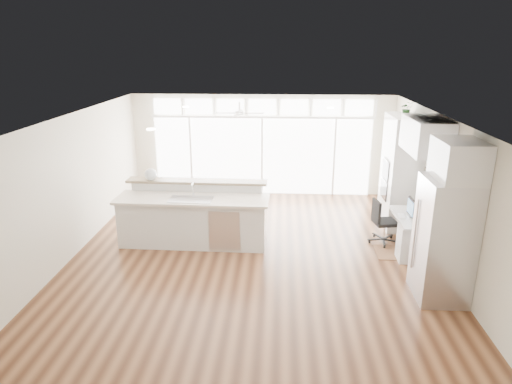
{
  "coord_description": "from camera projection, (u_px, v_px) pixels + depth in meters",
  "views": [
    {
      "loc": [
        0.51,
        -8.13,
        3.94
      ],
      "look_at": [
        0.02,
        0.6,
        1.11
      ],
      "focal_mm": 32.0,
      "sensor_mm": 36.0,
      "label": 1
    }
  ],
  "objects": [
    {
      "name": "fridge_cabinet",
      "position": [
        459.0,
        160.0,
        6.8
      ],
      "size": [
        0.64,
        0.9,
        0.6
      ],
      "primitive_type": "cube",
      "color": "silver",
      "rests_on": "wall_right"
    },
    {
      "name": "office_chair",
      "position": [
        385.0,
        222.0,
        9.39
      ],
      "size": [
        0.55,
        0.52,
        0.93
      ],
      "primitive_type": "cube",
      "rotation": [
        0.0,
        0.0,
        0.17
      ],
      "color": "black",
      "rests_on": "floor"
    },
    {
      "name": "ceiling_fan",
      "position": [
        239.0,
        109.0,
        10.88
      ],
      "size": [
        1.16,
        1.16,
        0.32
      ],
      "primitive_type": "cube",
      "color": "white",
      "rests_on": "ceiling"
    },
    {
      "name": "ceiling",
      "position": [
        253.0,
        118.0,
        8.13
      ],
      "size": [
        7.0,
        8.0,
        0.02
      ],
      "primitive_type": "cube",
      "color": "white",
      "rests_on": "wall_back"
    },
    {
      "name": "desk_nook",
      "position": [
        413.0,
        235.0,
        8.96
      ],
      "size": [
        0.72,
        1.3,
        0.76
      ],
      "primitive_type": "cube",
      "color": "silver",
      "rests_on": "floor"
    },
    {
      "name": "transom_row",
      "position": [
        262.0,
        107.0,
        11.97
      ],
      "size": [
        5.9,
        0.06,
        0.4
      ],
      "primitive_type": "cube",
      "color": "white",
      "rests_on": "wall_back"
    },
    {
      "name": "wall_left",
      "position": [
        71.0,
        187.0,
        8.73
      ],
      "size": [
        0.04,
        8.0,
        2.7
      ],
      "primitive_type": "cube",
      "color": "beige",
      "rests_on": "floor"
    },
    {
      "name": "desk_window",
      "position": [
        437.0,
        178.0,
        8.59
      ],
      "size": [
        0.04,
        0.85,
        0.85
      ],
      "primitive_type": "cube",
      "color": "white",
      "rests_on": "wall_right"
    },
    {
      "name": "keyboard",
      "position": [
        402.0,
        216.0,
        8.86
      ],
      "size": [
        0.13,
        0.29,
        0.01
      ],
      "primitive_type": "cube",
      "rotation": [
        0.0,
        0.0,
        -0.08
      ],
      "color": "white",
      "rests_on": "desk_nook"
    },
    {
      "name": "wall_right",
      "position": [
        443.0,
        193.0,
        8.36
      ],
      "size": [
        0.04,
        8.0,
        2.7
      ],
      "primitive_type": "cube",
      "color": "beige",
      "rests_on": "floor"
    },
    {
      "name": "fishbowl",
      "position": [
        151.0,
        175.0,
        9.52
      ],
      "size": [
        0.27,
        0.27,
        0.25
      ],
      "primitive_type": "sphere",
      "rotation": [
        0.0,
        0.0,
        -0.07
      ],
      "color": "silver",
      "rests_on": "kitchen_island"
    },
    {
      "name": "glass_wall",
      "position": [
        262.0,
        156.0,
        12.38
      ],
      "size": [
        5.8,
        0.06,
        2.08
      ],
      "primitive_type": "cube",
      "color": "white",
      "rests_on": "wall_back"
    },
    {
      "name": "rug",
      "position": [
        400.0,
        253.0,
        9.04
      ],
      "size": [
        0.98,
        0.72,
        0.01
      ],
      "primitive_type": "cube",
      "rotation": [
        0.0,
        0.0,
        -0.02
      ],
      "color": "#3E2213",
      "rests_on": "floor"
    },
    {
      "name": "framed_photos",
      "position": [
        426.0,
        176.0,
        9.22
      ],
      "size": [
        0.06,
        0.22,
        0.8
      ],
      "primitive_type": "cube",
      "color": "black",
      "rests_on": "wall_right"
    },
    {
      "name": "floor",
      "position": [
        253.0,
        255.0,
        8.96
      ],
      "size": [
        7.0,
        8.0,
        0.02
      ],
      "primitive_type": "cube",
      "color": "#452615",
      "rests_on": "ground"
    },
    {
      "name": "kitchen_island",
      "position": [
        193.0,
        216.0,
        9.3
      ],
      "size": [
        3.11,
        1.23,
        1.23
      ],
      "primitive_type": "cube",
      "rotation": [
        0.0,
        0.0,
        -0.02
      ],
      "color": "silver",
      "rests_on": "floor"
    },
    {
      "name": "wall_front",
      "position": [
        230.0,
        306.0,
        4.75
      ],
      "size": [
        7.0,
        0.04,
        2.7
      ],
      "primitive_type": "cube",
      "color": "beige",
      "rests_on": "floor"
    },
    {
      "name": "potted_plant",
      "position": [
        407.0,
        110.0,
        9.7
      ],
      "size": [
        0.27,
        0.3,
        0.23
      ],
      "primitive_type": "imported",
      "rotation": [
        0.0,
        0.0,
        -0.02
      ],
      "color": "#235122",
      "rests_on": "oven_cabinet"
    },
    {
      "name": "wall_back",
      "position": [
        262.0,
        145.0,
        12.35
      ],
      "size": [
        7.0,
        0.04,
        2.7
      ],
      "primitive_type": "cube",
      "color": "beige",
      "rests_on": "floor"
    },
    {
      "name": "refrigerator",
      "position": [
        444.0,
        240.0,
        7.21
      ],
      "size": [
        0.76,
        0.9,
        2.0
      ],
      "primitive_type": "cube",
      "color": "silver",
      "rests_on": "floor"
    },
    {
      "name": "monitor",
      "position": [
        412.0,
        207.0,
        8.79
      ],
      "size": [
        0.08,
        0.45,
        0.37
      ],
      "primitive_type": "cube",
      "rotation": [
        0.0,
        0.0,
        0.02
      ],
      "color": "black",
      "rests_on": "desk_nook"
    },
    {
      "name": "oven_cabinet",
      "position": [
        400.0,
        172.0,
        10.12
      ],
      "size": [
        0.64,
        1.2,
        2.5
      ],
      "primitive_type": "cube",
      "color": "silver",
      "rests_on": "floor"
    },
    {
      "name": "recessed_lights",
      "position": [
        254.0,
        117.0,
        8.33
      ],
      "size": [
        3.4,
        3.0,
        0.02
      ],
      "primitive_type": "cube",
      "color": "white",
      "rests_on": "ceiling"
    },
    {
      "name": "upper_cabinets",
      "position": [
        426.0,
        136.0,
        8.36
      ],
      "size": [
        0.64,
        1.3,
        0.64
      ],
      "primitive_type": "cube",
      "color": "silver",
      "rests_on": "wall_right"
    }
  ]
}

